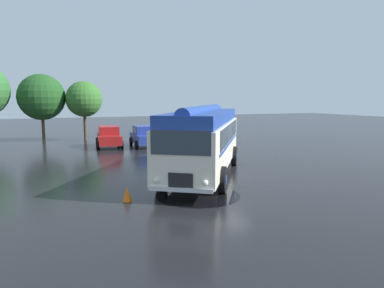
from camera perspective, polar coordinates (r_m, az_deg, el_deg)
name	(u,v)px	position (r m, az deg, el deg)	size (l,w,h in m)	color
ground_plane	(221,175)	(17.46, 4.79, -5.12)	(120.00, 120.00, 0.00)	black
vintage_bus	(204,138)	(16.99, 1.96, 1.04)	(7.71, 9.70, 3.49)	silver
car_near_left	(109,136)	(28.13, -13.69, 1.24)	(2.26, 4.34, 1.66)	maroon
car_mid_left	(144,136)	(28.01, -7.97, 1.36)	(2.16, 4.30, 1.66)	navy
car_mid_right	(179,134)	(29.16, -2.19, 1.66)	(1.98, 4.21, 1.66)	#4C5156
car_far_right	(206,133)	(30.32, 2.30, 1.89)	(2.32, 4.37, 1.66)	navy
tree_left_of_centre	(40,96)	(33.88, -23.97, 7.25)	(4.14, 4.14, 6.05)	#4C3823
tree_centre	(84,99)	(33.18, -17.62, 7.09)	(3.27, 3.27, 5.45)	#4C3823
traffic_cone	(127,194)	(13.14, -10.75, -8.21)	(0.36, 0.36, 0.55)	orange
puddle_patch	(198,195)	(13.77, 0.98, -8.51)	(3.37, 3.37, 0.01)	black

